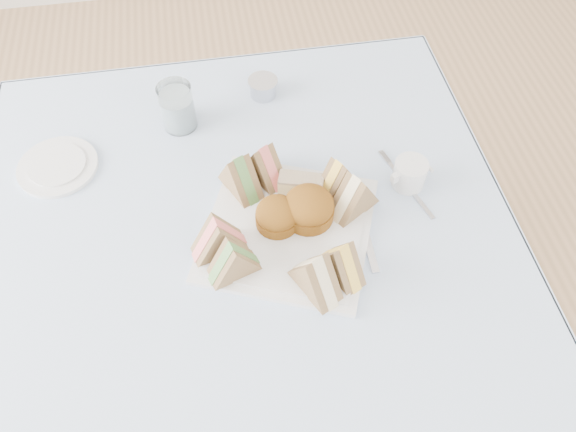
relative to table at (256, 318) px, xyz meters
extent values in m
plane|color=#9E7751|center=(0.00, 0.00, -0.37)|extent=(4.00, 4.00, 0.00)
cube|color=brown|center=(0.00, 0.00, 0.00)|extent=(0.90, 0.90, 0.74)
cube|color=#B0C9EC|center=(0.00, 0.00, 0.37)|extent=(1.02, 1.02, 0.01)
cube|color=silver|center=(0.08, -0.01, 0.38)|extent=(0.39, 0.39, 0.01)
cylinder|color=brown|center=(0.06, 0.00, 0.42)|extent=(0.10, 0.10, 0.06)
cylinder|color=brown|center=(0.12, 0.00, 0.42)|extent=(0.10, 0.10, 0.06)
cube|color=tan|center=(0.12, 0.07, 0.41)|extent=(0.09, 0.06, 0.04)
cylinder|color=silver|center=(-0.36, 0.22, 0.38)|extent=(0.20, 0.20, 0.01)
cylinder|color=white|center=(-0.11, 0.30, 0.43)|extent=(0.08, 0.08, 0.11)
cylinder|color=#B6B6BE|center=(0.09, 0.37, 0.39)|extent=(0.08, 0.08, 0.04)
cube|color=#B6B6BE|center=(0.22, -0.04, 0.38)|extent=(0.02, 0.18, 0.00)
cube|color=#B6B6BE|center=(0.33, 0.04, 0.38)|extent=(0.05, 0.16, 0.00)
cylinder|color=silver|center=(0.33, 0.06, 0.41)|extent=(0.09, 0.09, 0.06)
camera|label=1|loc=(-0.02, -0.60, 1.25)|focal=35.00mm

